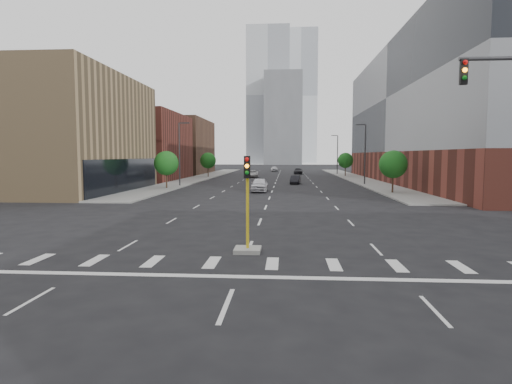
# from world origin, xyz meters

# --- Properties ---
(ground) EXTENTS (400.00, 400.00, 0.00)m
(ground) POSITION_xyz_m (0.00, 0.00, 0.00)
(ground) COLOR black
(ground) RESTS_ON ground
(sidewalk_left_far) EXTENTS (5.00, 92.00, 0.15)m
(sidewalk_left_far) POSITION_xyz_m (-15.00, 74.00, 0.07)
(sidewalk_left_far) COLOR gray
(sidewalk_left_far) RESTS_ON ground
(sidewalk_right_far) EXTENTS (5.00, 92.00, 0.15)m
(sidewalk_right_far) POSITION_xyz_m (15.00, 74.00, 0.07)
(sidewalk_right_far) COLOR gray
(sidewalk_right_far) RESTS_ON ground
(building_left_mid) EXTENTS (20.00, 24.00, 14.00)m
(building_left_mid) POSITION_xyz_m (-27.50, 40.00, 7.00)
(building_left_mid) COLOR #9A7E57
(building_left_mid) RESTS_ON ground
(building_left_far_a) EXTENTS (20.00, 22.00, 12.00)m
(building_left_far_a) POSITION_xyz_m (-27.50, 66.00, 6.00)
(building_left_far_a) COLOR brown
(building_left_far_a) RESTS_ON ground
(building_left_far_b) EXTENTS (20.00, 24.00, 13.00)m
(building_left_far_b) POSITION_xyz_m (-27.50, 92.00, 6.50)
(building_left_far_b) COLOR brown
(building_left_far_b) RESTS_ON ground
(building_right_main) EXTENTS (24.00, 70.00, 22.00)m
(building_right_main) POSITION_xyz_m (29.50, 60.00, 11.00)
(building_right_main) COLOR brown
(building_right_main) RESTS_ON ground
(tower_left) EXTENTS (22.00, 22.00, 70.00)m
(tower_left) POSITION_xyz_m (-8.00, 220.00, 35.00)
(tower_left) COLOR #B2B7BC
(tower_left) RESTS_ON ground
(tower_right) EXTENTS (20.00, 20.00, 80.00)m
(tower_right) POSITION_xyz_m (10.00, 260.00, 40.00)
(tower_right) COLOR #B2B7BC
(tower_right) RESTS_ON ground
(tower_mid) EXTENTS (18.00, 18.00, 44.00)m
(tower_mid) POSITION_xyz_m (0.00, 200.00, 22.00)
(tower_mid) COLOR slate
(tower_mid) RESTS_ON ground
(median_traffic_signal) EXTENTS (1.20, 1.20, 4.40)m
(median_traffic_signal) POSITION_xyz_m (0.00, 8.97, 0.97)
(median_traffic_signal) COLOR #999993
(median_traffic_signal) RESTS_ON ground
(streetlight_right_a) EXTENTS (1.60, 0.22, 9.07)m
(streetlight_right_a) POSITION_xyz_m (13.41, 55.00, 5.01)
(streetlight_right_a) COLOR #2D2D30
(streetlight_right_a) RESTS_ON ground
(streetlight_right_b) EXTENTS (1.60, 0.22, 9.07)m
(streetlight_right_b) POSITION_xyz_m (13.41, 90.00, 5.01)
(streetlight_right_b) COLOR #2D2D30
(streetlight_right_b) RESTS_ON ground
(streetlight_left) EXTENTS (1.60, 0.22, 9.07)m
(streetlight_left) POSITION_xyz_m (-13.41, 50.00, 5.01)
(streetlight_left) COLOR #2D2D30
(streetlight_left) RESTS_ON ground
(tree_left_near) EXTENTS (3.20, 3.20, 4.85)m
(tree_left_near) POSITION_xyz_m (-14.00, 45.00, 3.39)
(tree_left_near) COLOR #382619
(tree_left_near) RESTS_ON ground
(tree_left_far) EXTENTS (3.20, 3.20, 4.85)m
(tree_left_far) POSITION_xyz_m (-14.00, 75.00, 3.39)
(tree_left_far) COLOR #382619
(tree_left_far) RESTS_ON ground
(tree_right_near) EXTENTS (3.20, 3.20, 4.85)m
(tree_right_near) POSITION_xyz_m (14.00, 40.00, 3.39)
(tree_right_near) COLOR #382619
(tree_right_near) RESTS_ON ground
(tree_right_far) EXTENTS (3.20, 3.20, 4.85)m
(tree_right_far) POSITION_xyz_m (14.00, 80.00, 3.39)
(tree_right_far) COLOR #382619
(tree_right_far) RESTS_ON ground
(car_near_left) EXTENTS (2.04, 5.02, 1.71)m
(car_near_left) POSITION_xyz_m (-1.50, 41.61, 0.85)
(car_near_left) COLOR silver
(car_near_left) RESTS_ON ground
(car_mid_right) EXTENTS (1.79, 4.16, 1.33)m
(car_mid_right) POSITION_xyz_m (3.15, 56.21, 0.67)
(car_mid_right) COLOR black
(car_mid_right) RESTS_ON ground
(car_far_left) EXTENTS (2.70, 5.31, 1.44)m
(car_far_left) POSITION_xyz_m (-5.15, 75.89, 0.72)
(car_far_left) COLOR #B5B5B5
(car_far_left) RESTS_ON ground
(car_deep_right) EXTENTS (2.15, 5.06, 1.46)m
(car_deep_right) POSITION_xyz_m (4.51, 91.69, 0.73)
(car_deep_right) COLOR black
(car_deep_right) RESTS_ON ground
(car_distant) EXTENTS (2.22, 4.50, 1.47)m
(car_distant) POSITION_xyz_m (-1.62, 107.85, 0.74)
(car_distant) COLOR silver
(car_distant) RESTS_ON ground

